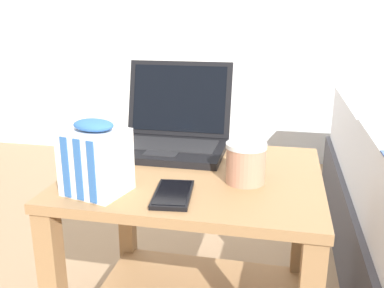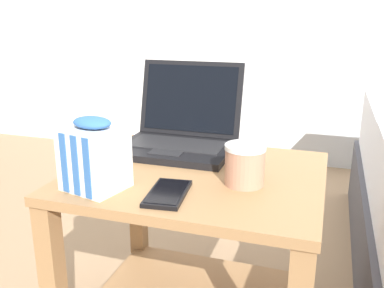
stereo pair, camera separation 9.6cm
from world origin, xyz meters
name	(u,v)px [view 1 (the left image)]	position (x,y,z in m)	size (l,w,h in m)	color
bedside_table	(195,240)	(0.00, 0.00, 0.32)	(0.59, 0.50, 0.51)	#997047
laptop	(172,132)	(-0.10, 0.17, 0.55)	(0.30, 0.28, 0.23)	black
mug_front_left	(246,160)	(0.12, -0.04, 0.56)	(0.09, 0.13, 0.09)	tan
snack_bag	(96,159)	(-0.18, -0.16, 0.58)	(0.14, 0.13, 0.16)	white
cell_phone	(173,194)	(-0.02, -0.15, 0.51)	(0.09, 0.15, 0.01)	black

